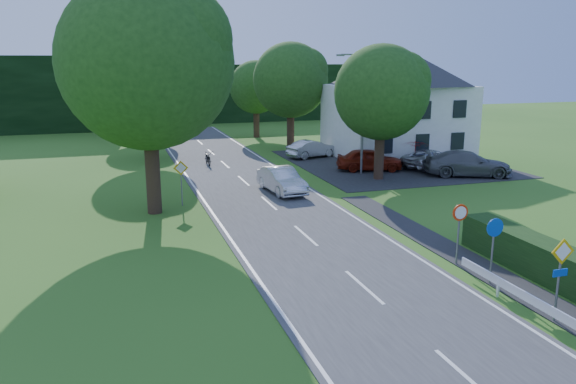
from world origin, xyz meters
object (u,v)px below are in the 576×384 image
object	(u,v)px
parked_car_red	(369,159)
parked_car_grey	(468,164)
streetlight	(361,108)
moving_car	(282,180)
parked_car_silver_a	(312,149)
motorcycle	(208,158)
parked_car_silver_b	(431,159)
parasol	(415,153)

from	to	relation	value
parked_car_red	parked_car_grey	bearing A→B (deg)	-107.22
streetlight	parked_car_red	world-z (taller)	streetlight
moving_car	parked_car_silver_a	xyz separation A→B (m)	(5.79, 10.79, -0.04)
streetlight	parked_car_silver_a	size ratio (longest dim) A/B	1.93
streetlight	motorcycle	xyz separation A→B (m)	(-9.26, 6.26, -3.90)
moving_car	parked_car_silver_a	bearing A→B (deg)	56.10
moving_car	parked_car_silver_b	bearing A→B (deg)	12.65
parked_car_red	parasol	bearing A→B (deg)	-63.34
moving_car	parked_car_silver_a	world-z (taller)	moving_car
parked_car_red	parked_car_silver_b	world-z (taller)	parked_car_red
moving_car	parked_car_grey	bearing A→B (deg)	-1.87
moving_car	parked_car_grey	size ratio (longest dim) A/B	0.78
moving_car	parasol	bearing A→B (deg)	18.30
parasol	streetlight	bearing A→B (deg)	-164.16
moving_car	parked_car_silver_b	distance (m)	13.04
parked_car_silver_a	motorcycle	bearing A→B (deg)	76.55
motorcycle	parked_car_grey	xyz separation A→B (m)	(15.77, -9.17, 0.29)
motorcycle	parked_car_red	bearing A→B (deg)	-27.28
motorcycle	parasol	distance (m)	15.14
parked_car_red	parked_car_silver_b	distance (m)	4.63
moving_car	parasol	xyz separation A→B (m)	(11.76, 5.24, 0.18)
moving_car	parked_car_grey	world-z (taller)	parked_car_grey
motorcycle	parked_car_silver_b	world-z (taller)	parked_car_silver_b
parasol	parked_car_grey	bearing A→B (deg)	-71.90
parked_car_silver_b	parasol	bearing A→B (deg)	7.24
parked_car_red	parked_car_grey	size ratio (longest dim) A/B	0.80
motorcycle	parasol	bearing A→B (deg)	-17.83
parked_car_red	parked_car_silver_a	distance (m)	6.55
streetlight	parked_car_silver_a	bearing A→B (deg)	97.20
parked_car_red	parasol	world-z (taller)	parasol
streetlight	parked_car_silver_b	bearing A→B (deg)	3.13
parked_car_grey	parasol	distance (m)	4.58
streetlight	parked_car_red	bearing A→B (deg)	34.56
streetlight	parked_car_silver_b	distance (m)	6.84
motorcycle	parasol	xyz separation A→B (m)	(14.35, -4.82, 0.38)
streetlight	parked_car_red	distance (m)	3.89
parked_car_red	moving_car	bearing A→B (deg)	137.19
parked_car_red	parked_car_silver_a	bearing A→B (deg)	34.41
parked_car_grey	parked_car_silver_b	distance (m)	3.33
moving_car	parked_car_silver_a	size ratio (longest dim) A/B	1.06
streetlight	parked_car_silver_b	xyz separation A→B (m)	(5.70, 0.31, -3.76)
parked_car_grey	streetlight	bearing A→B (deg)	88.11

